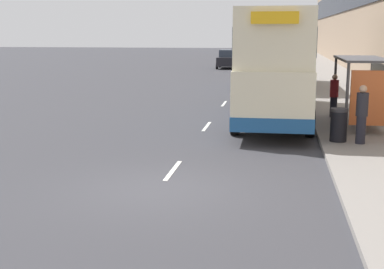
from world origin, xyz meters
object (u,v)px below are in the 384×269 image
object	(u,v)px
double_decker_bus_near	(275,64)
car_1	(228,59)
double_decker_bus_ahead	(277,52)
car_0	(270,61)
bus_shelter	(367,79)
litter_bin	(339,125)
pedestrian_3	(362,114)
pedestrian_1	(334,95)

from	to	relation	value
double_decker_bus_near	car_1	xyz separation A→B (m)	(-4.76, 31.12, -1.39)
double_decker_bus_ahead	car_0	xyz separation A→B (m)	(-0.70, 15.91, -1.43)
bus_shelter	car_0	bearing A→B (deg)	97.30
double_decker_bus_ahead	bus_shelter	bearing A→B (deg)	-77.68
double_decker_bus_ahead	litter_bin	size ratio (longest dim) A/B	9.79
car_1	litter_bin	world-z (taller)	car_1
double_decker_bus_ahead	pedestrian_3	bearing A→B (deg)	-81.56
double_decker_bus_near	pedestrian_3	world-z (taller)	double_decker_bus_near
bus_shelter	double_decker_bus_ahead	bearing A→B (deg)	102.32
bus_shelter	pedestrian_1	size ratio (longest dim) A/B	2.43
bus_shelter	car_1	bearing A→B (deg)	103.64
double_decker_bus_ahead	car_1	size ratio (longest dim) A/B	2.35
car_0	double_decker_bus_ahead	bearing A→B (deg)	-87.47
double_decker_bus_near	car_1	world-z (taller)	double_decker_bus_near
bus_shelter	double_decker_bus_ahead	distance (m)	15.16
bus_shelter	pedestrian_3	bearing A→B (deg)	-100.87
bus_shelter	double_decker_bus_near	distance (m)	3.92
pedestrian_1	pedestrian_3	distance (m)	5.30
double_decker_bus_ahead	pedestrian_3	size ratio (longest dim) A/B	5.68
pedestrian_1	pedestrian_3	xyz separation A→B (m)	(0.31, -5.29, 0.04)
double_decker_bus_ahead	pedestrian_3	distance (m)	18.08
double_decker_bus_near	litter_bin	distance (m)	5.53
double_decker_bus_ahead	car_0	distance (m)	15.99
bus_shelter	pedestrian_1	xyz separation A→B (m)	(-0.90, 2.25, -0.85)
pedestrian_1	litter_bin	xyz separation A→B (m)	(-0.33, -5.03, -0.35)
double_decker_bus_ahead	pedestrian_3	xyz separation A→B (m)	(2.65, -17.85, -1.22)
double_decker_bus_near	litter_bin	bearing A→B (deg)	-66.92
bus_shelter	car_1	size ratio (longest dim) A/B	0.96
car_0	pedestrian_1	bearing A→B (deg)	-83.90
double_decker_bus_near	pedestrian_3	xyz separation A→B (m)	(2.71, -5.12, -1.22)
bus_shelter	car_0	distance (m)	30.99
double_decker_bus_ahead	car_0	bearing A→B (deg)	92.53
pedestrian_1	bus_shelter	bearing A→B (deg)	-68.31
double_decker_bus_ahead	pedestrian_1	world-z (taller)	double_decker_bus_ahead
bus_shelter	car_1	xyz separation A→B (m)	(-8.06, 33.20, -0.98)
bus_shelter	pedestrian_3	xyz separation A→B (m)	(-0.58, -3.04, -0.81)
bus_shelter	double_decker_bus_near	world-z (taller)	double_decker_bus_near
double_decker_bus_near	pedestrian_1	xyz separation A→B (m)	(2.40, 0.17, -1.26)
bus_shelter	litter_bin	bearing A→B (deg)	-113.70
litter_bin	bus_shelter	bearing A→B (deg)	66.30
double_decker_bus_ahead	double_decker_bus_near	bearing A→B (deg)	-90.29
bus_shelter	litter_bin	world-z (taller)	bus_shelter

